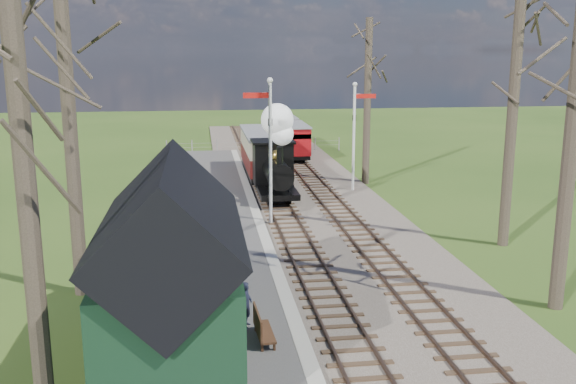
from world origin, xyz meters
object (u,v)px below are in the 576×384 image
(coach, at_px, (263,151))
(red_carriage_b, at_px, (283,130))
(station_shed, at_px, (172,274))
(semaphore_far, at_px, (355,128))
(bench, at_px, (261,327))
(person, at_px, (246,304))
(locomotive, at_px, (275,159))
(red_carriage_a, at_px, (293,140))
(semaphore_near, at_px, (269,141))
(sign_board, at_px, (237,305))

(coach, xyz_separation_m, red_carriage_b, (2.60, 11.63, -0.23))
(red_carriage_b, bearing_deg, coach, -102.60)
(station_shed, xyz_separation_m, semaphore_far, (8.67, 18.00, 1.08))
(bench, bearing_deg, person, 108.15)
(locomotive, bearing_deg, red_carriage_a, 77.92)
(locomotive, relative_size, bench, 3.45)
(coach, height_order, bench, coach)
(semaphore_near, height_order, locomotive, semaphore_near)
(semaphore_far, relative_size, person, 4.65)
(red_carriage_a, xyz_separation_m, sign_board, (-5.35, -26.74, -0.58))
(semaphore_near, xyz_separation_m, red_carriage_a, (3.37, 16.28, -2.25))
(red_carriage_a, height_order, person, red_carriage_a)
(semaphore_near, xyz_separation_m, sign_board, (-1.98, -10.46, -2.84))
(red_carriage_a, bearing_deg, semaphore_far, -80.21)
(red_carriage_a, height_order, sign_board, red_carriage_a)
(coach, distance_m, red_carriage_a, 6.66)
(coach, xyz_separation_m, sign_board, (-2.75, -20.61, -0.81))
(red_carriage_a, bearing_deg, bench, -99.85)
(semaphore_far, xyz_separation_m, red_carriage_b, (-1.77, 15.78, -1.98))
(red_carriage_a, bearing_deg, red_carriage_b, 90.00)
(station_shed, height_order, sign_board, station_shed)
(locomotive, distance_m, coach, 6.10)
(red_carriage_b, xyz_separation_m, bench, (-4.81, -33.20, -0.80))
(sign_board, bearing_deg, semaphore_near, 79.28)
(red_carriage_a, distance_m, person, 27.29)
(red_carriage_a, distance_m, red_carriage_b, 5.50)
(semaphore_near, distance_m, red_carriage_a, 16.78)
(semaphore_near, relative_size, red_carriage_b, 1.35)
(locomotive, xyz_separation_m, bench, (-2.20, -15.50, -1.62))
(semaphore_far, bearing_deg, station_shed, -115.72)
(bench, distance_m, person, 0.98)
(semaphore_far, height_order, coach, semaphore_far)
(locomotive, xyz_separation_m, person, (-2.49, -14.60, -1.37))
(red_carriage_b, distance_m, sign_board, 32.69)
(semaphore_near, height_order, bench, semaphore_near)
(red_carriage_b, height_order, bench, red_carriage_b)
(coach, bearing_deg, red_carriage_a, 67.02)
(station_shed, height_order, person, station_shed)
(semaphore_far, height_order, bench, semaphore_far)
(semaphore_near, relative_size, red_carriage_a, 1.35)
(coach, relative_size, red_carriage_b, 1.66)
(red_carriage_a, distance_m, sign_board, 27.28)
(semaphore_near, bearing_deg, person, -99.36)
(red_carriage_b, bearing_deg, person, -98.98)
(locomotive, distance_m, bench, 15.74)
(semaphore_near, bearing_deg, semaphore_far, 49.40)
(semaphore_near, relative_size, sign_board, 5.32)
(red_carriage_a, bearing_deg, coach, -112.98)
(semaphore_near, bearing_deg, locomotive, 79.49)
(red_carriage_a, relative_size, red_carriage_b, 1.00)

